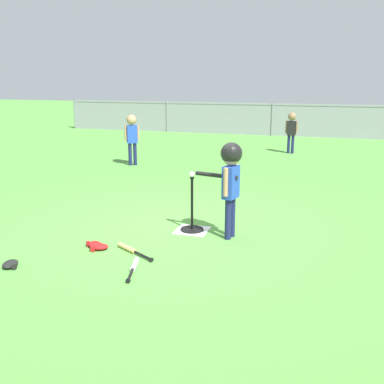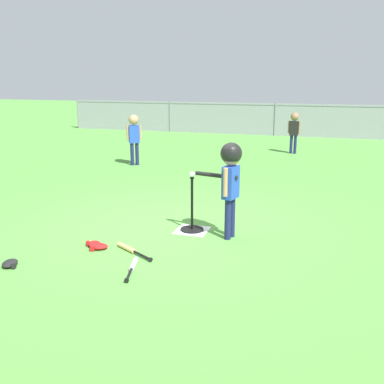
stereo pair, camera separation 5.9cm
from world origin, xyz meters
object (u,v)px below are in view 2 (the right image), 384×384
at_px(batting_tee, 192,222).
at_px(glove_by_plate, 99,246).
at_px(baseball_on_tee, 192,174).
at_px(batter_child, 230,171).
at_px(fielder_deep_right, 294,127).
at_px(fielder_near_left, 134,133).
at_px(spare_bat_silver, 133,266).
at_px(glove_tossed_aside, 10,263).
at_px(glove_near_bats, 95,244).
at_px(spare_bat_wood, 130,249).

relative_size(batting_tee, glove_by_plate, 2.95).
distance_m(baseball_on_tee, batter_child, 0.58).
distance_m(fielder_deep_right, fielder_near_left, 4.50).
relative_size(batter_child, spare_bat_silver, 2.23).
distance_m(spare_bat_silver, glove_tossed_aside, 1.39).
relative_size(batting_tee, fielder_deep_right, 0.67).
xyz_separation_m(batting_tee, glove_near_bats, (-0.97, -0.97, -0.09)).
relative_size(baseball_on_tee, spare_bat_silver, 0.13).
bearing_deg(fielder_deep_right, baseball_on_tee, -95.72).
distance_m(batting_tee, batter_child, 0.96).
height_order(baseball_on_tee, spare_bat_silver, baseball_on_tee).
height_order(spare_bat_silver, glove_by_plate, glove_by_plate).
relative_size(batter_child, spare_bat_wood, 2.10).
bearing_deg(spare_bat_silver, fielder_near_left, 114.33).
bearing_deg(fielder_near_left, baseball_on_tee, -56.37).
xyz_separation_m(fielder_near_left, glove_by_plate, (1.88, -5.17, -0.74)).
xyz_separation_m(fielder_deep_right, glove_near_bats, (-1.68, -8.00, -0.69)).
bearing_deg(spare_bat_wood, spare_bat_silver, -61.20).
relative_size(batter_child, glove_near_bats, 4.69).
bearing_deg(spare_bat_wood, batter_child, 39.21).
xyz_separation_m(batting_tee, spare_bat_silver, (-0.24, -1.43, -0.10)).
bearing_deg(glove_tossed_aside, glove_near_bats, 53.52).
xyz_separation_m(batter_child, glove_by_plate, (-1.44, -0.89, -0.87)).
relative_size(fielder_deep_right, glove_by_plate, 4.39).
bearing_deg(glove_tossed_aside, fielder_near_left, 101.25).
bearing_deg(glove_tossed_aside, batter_child, 37.84).
relative_size(baseball_on_tee, fielder_deep_right, 0.07).
bearing_deg(glove_by_plate, fielder_near_left, 109.93).
distance_m(fielder_deep_right, spare_bat_silver, 8.54).
bearing_deg(fielder_near_left, spare_bat_wood, -66.08).
relative_size(batting_tee, spare_bat_silver, 1.33).
height_order(spare_bat_wood, glove_tossed_aside, glove_tossed_aside).
height_order(fielder_deep_right, glove_tossed_aside, fielder_deep_right).
xyz_separation_m(batter_child, fielder_near_left, (-3.32, 4.28, -0.13)).
bearing_deg(spare_bat_wood, glove_by_plate, -173.91).
bearing_deg(fielder_deep_right, batting_tee, -95.72).
xyz_separation_m(glove_by_plate, glove_tossed_aside, (-0.69, -0.77, 0.00)).
height_order(baseball_on_tee, glove_tossed_aside, baseball_on_tee).
height_order(batting_tee, fielder_deep_right, fielder_deep_right).
height_order(spare_bat_silver, glove_near_bats, glove_near_bats).
relative_size(spare_bat_silver, glove_by_plate, 2.22).
height_order(fielder_deep_right, fielder_near_left, fielder_near_left).
relative_size(fielder_deep_right, glove_near_bats, 4.16).
bearing_deg(spare_bat_wood, fielder_deep_right, 81.55).
bearing_deg(glove_by_plate, batting_tee, 49.07).
relative_size(baseball_on_tee, spare_bat_wood, 0.12).
relative_size(fielder_deep_right, glove_tossed_aside, 4.46).
xyz_separation_m(batter_child, spare_bat_wood, (-1.04, -0.85, -0.87)).
distance_m(batting_tee, spare_bat_wood, 1.10).
bearing_deg(baseball_on_tee, batting_tee, 0.00).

